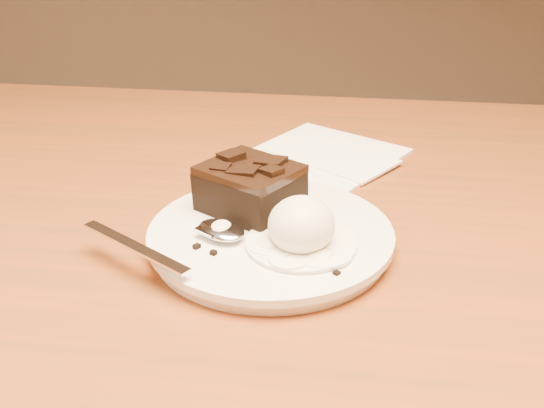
# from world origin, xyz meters

# --- Properties ---
(plate) EXTENTS (0.23, 0.23, 0.02)m
(plate) POSITION_xyz_m (0.05, -0.08, 0.76)
(plate) COLOR white
(plate) RESTS_ON dining_table
(brownie) EXTENTS (0.11, 0.11, 0.04)m
(brownie) POSITION_xyz_m (0.03, -0.04, 0.79)
(brownie) COLOR black
(brownie) RESTS_ON plate
(ice_cream_scoop) EXTENTS (0.06, 0.06, 0.05)m
(ice_cream_scoop) POSITION_xyz_m (0.08, -0.10, 0.79)
(ice_cream_scoop) COLOR white
(ice_cream_scoop) RESTS_ON plate
(melt_puddle) EXTENTS (0.10, 0.10, 0.00)m
(melt_puddle) POSITION_xyz_m (0.08, -0.10, 0.77)
(melt_puddle) COLOR white
(melt_puddle) RESTS_ON plate
(spoon) EXTENTS (0.18, 0.13, 0.01)m
(spoon) POSITION_xyz_m (0.01, -0.10, 0.77)
(spoon) COLOR silver
(spoon) RESTS_ON plate
(napkin) EXTENTS (0.22, 0.22, 0.01)m
(napkin) POSITION_xyz_m (0.09, 0.15, 0.75)
(napkin) COLOR white
(napkin) RESTS_ON dining_table
(crumb_a) EXTENTS (0.01, 0.01, 0.00)m
(crumb_a) POSITION_xyz_m (-0.00, -0.12, 0.77)
(crumb_a) COLOR black
(crumb_a) RESTS_ON plate
(crumb_b) EXTENTS (0.01, 0.01, 0.00)m
(crumb_b) POSITION_xyz_m (0.12, -0.15, 0.77)
(crumb_b) COLOR black
(crumb_b) RESTS_ON plate
(crumb_c) EXTENTS (0.00, 0.01, 0.00)m
(crumb_c) POSITION_xyz_m (0.09, -0.11, 0.77)
(crumb_c) COLOR black
(crumb_c) RESTS_ON plate
(crumb_d) EXTENTS (0.01, 0.01, 0.00)m
(crumb_d) POSITION_xyz_m (0.01, -0.13, 0.77)
(crumb_d) COLOR black
(crumb_d) RESTS_ON plate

